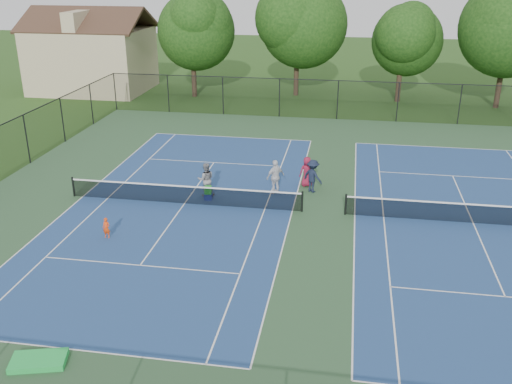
% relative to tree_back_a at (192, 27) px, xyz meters
% --- Properties ---
extents(ground, '(140.00, 140.00, 0.00)m').
position_rel_tree_back_a_xyz_m(ground, '(13.00, -24.00, -6.04)').
color(ground, '#234716').
rests_on(ground, ground).
extents(court_pad, '(36.00, 36.00, 0.01)m').
position_rel_tree_back_a_xyz_m(court_pad, '(13.00, -24.00, -6.03)').
color(court_pad, '#335832').
rests_on(court_pad, ground).
extents(tennis_court_left, '(12.00, 23.83, 1.07)m').
position_rel_tree_back_a_xyz_m(tennis_court_left, '(6.00, -24.00, -5.94)').
color(tennis_court_left, navy).
rests_on(tennis_court_left, ground).
extents(tennis_court_right, '(12.00, 23.83, 1.07)m').
position_rel_tree_back_a_xyz_m(tennis_court_right, '(20.00, -24.00, -5.94)').
color(tennis_court_right, navy).
rests_on(tennis_court_right, ground).
extents(perimeter_fence, '(36.08, 36.08, 3.02)m').
position_rel_tree_back_a_xyz_m(perimeter_fence, '(13.00, -24.00, -4.44)').
color(perimeter_fence, black).
rests_on(perimeter_fence, ground).
extents(tree_back_a, '(6.80, 6.80, 9.15)m').
position_rel_tree_back_a_xyz_m(tree_back_a, '(0.00, 0.00, 0.00)').
color(tree_back_a, '#2D2116').
rests_on(tree_back_a, ground).
extents(tree_back_b, '(7.60, 7.60, 10.03)m').
position_rel_tree_back_a_xyz_m(tree_back_b, '(9.00, 2.00, 0.56)').
color(tree_back_b, '#2D2116').
rests_on(tree_back_b, ground).
extents(tree_back_c, '(6.00, 6.00, 8.40)m').
position_rel_tree_back_a_xyz_m(tree_back_c, '(18.00, 1.00, -0.56)').
color(tree_back_c, '#2D2116').
rests_on(tree_back_c, ground).
extents(tree_back_d, '(7.80, 7.80, 10.37)m').
position_rel_tree_back_a_xyz_m(tree_back_d, '(26.00, 0.00, 0.79)').
color(tree_back_d, '#2D2116').
rests_on(tree_back_d, ground).
extents(clapboard_house, '(10.80, 8.10, 7.65)m').
position_rel_tree_back_a_xyz_m(clapboard_house, '(-10.00, 1.00, -2.95)').
color(clapboard_house, tan).
rests_on(clapboard_house, ground).
extents(child_player, '(0.37, 0.26, 0.95)m').
position_rel_tree_back_a_xyz_m(child_player, '(3.68, -28.25, -5.56)').
color(child_player, '#FC4510').
rests_on(child_player, ground).
extents(instructor, '(1.04, 0.91, 1.80)m').
position_rel_tree_back_a_xyz_m(instructor, '(6.83, -22.76, -5.14)').
color(instructor, gray).
rests_on(instructor, ground).
extents(bystander_a, '(1.11, 1.06, 1.85)m').
position_rel_tree_back_a_xyz_m(bystander_a, '(10.34, -21.84, -5.11)').
color(bystander_a, silver).
rests_on(bystander_a, ground).
extents(bystander_b, '(1.32, 1.21, 1.78)m').
position_rel_tree_back_a_xyz_m(bystander_b, '(12.25, -21.31, -5.15)').
color(bystander_b, '#161E32').
rests_on(bystander_b, ground).
extents(bystander_c, '(0.94, 0.77, 1.66)m').
position_rel_tree_back_a_xyz_m(bystander_c, '(11.88, -20.52, -5.21)').
color(bystander_c, maroon).
rests_on(bystander_c, ground).
extents(ball_crate, '(0.42, 0.35, 0.32)m').
position_rel_tree_back_a_xyz_m(ball_crate, '(7.06, -23.26, -5.88)').
color(ball_crate, navy).
rests_on(ball_crate, ground).
extents(ball_hopper, '(0.37, 0.31, 0.41)m').
position_rel_tree_back_a_xyz_m(ball_hopper, '(7.06, -23.26, -5.51)').
color(ball_hopper, green).
rests_on(ball_hopper, ball_crate).
extents(green_tarp, '(1.83, 1.33, 0.19)m').
position_rel_tree_back_a_xyz_m(green_tarp, '(5.07, -36.68, -5.94)').
color(green_tarp, green).
rests_on(green_tarp, ground).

